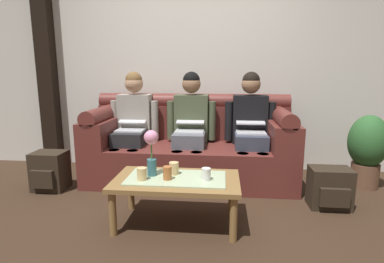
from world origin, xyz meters
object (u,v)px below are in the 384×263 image
cup_far_center (174,168)px  cup_far_left (167,173)px  flower_vase (151,148)px  couch (191,147)px  potted_plant (368,148)px  person_right (250,124)px  cup_near_right (206,174)px  backpack_left (50,171)px  cup_near_left (142,174)px  person_left (133,122)px  backpack_right (330,188)px  person_middle (191,123)px  coffee_table (176,184)px

cup_far_center → cup_far_left: bearing=-103.4°
flower_vase → couch: bearing=79.1°
cup_far_center → potted_plant: size_ratio=0.13×
couch → person_right: (0.66, -0.00, 0.29)m
cup_near_right → backpack_left: (-1.67, 0.64, -0.24)m
flower_vase → cup_near_left: (-0.05, -0.11, -0.18)m
flower_vase → cup_near_left: size_ratio=3.86×
person_left → cup_far_center: size_ratio=12.13×
cup_far_left → backpack_left: size_ratio=0.26×
couch → cup_far_center: bearing=-91.7°
person_right → cup_far_center: size_ratio=12.13×
couch → cup_near_left: 1.20m
cup_near_right → backpack_right: size_ratio=0.26×
person_middle → backpack_right: (1.34, -0.64, -0.48)m
person_right → flower_vase: bearing=-129.4°
person_middle → coffee_table: bearing=-90.0°
couch → flower_vase: bearing=-100.9°
backpack_right → potted_plant: 0.83m
person_middle → backpack_right: 1.56m
person_left → potted_plant: person_left is taller
couch → person_left: (-0.66, -0.00, 0.29)m
potted_plant → couch: bearing=177.7°
couch → backpack_right: size_ratio=6.15×
cup_far_center → potted_plant: potted_plant is taller
flower_vase → backpack_right: 1.66m
cup_near_left → person_right: bearing=51.6°
person_right → backpack_left: person_right is taller
cup_near_right → cup_near_left: bearing=-175.3°
coffee_table → cup_far_center: size_ratio=9.94×
flower_vase → cup_far_center: size_ratio=3.70×
flower_vase → cup_far_center: flower_vase is taller
person_right → coffee_table: person_right is taller
person_middle → backpack_left: person_middle is taller
couch → person_middle: size_ratio=1.85×
person_left → potted_plant: size_ratio=1.57×
person_middle → flower_vase: (-0.20, -1.06, -0.04)m
person_left → potted_plant: 2.56m
cup_near_left → backpack_left: bearing=149.9°
potted_plant → backpack_left: bearing=-172.9°
person_left → flower_vase: 1.15m
cup_far_center → backpack_right: 1.45m
flower_vase → coffee_table: bearing=-7.7°
person_left → flower_vase: (0.46, -1.06, -0.04)m
person_left → flower_vase: bearing=-66.4°
cup_near_left → cup_far_left: cup_far_left is taller
couch → coffee_table: 1.09m
backpack_right → potted_plant: (0.55, 0.57, 0.25)m
backpack_left → person_middle: bearing=18.7°
backpack_left → potted_plant: (3.32, 0.41, 0.23)m
person_right → coffee_table: 1.31m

